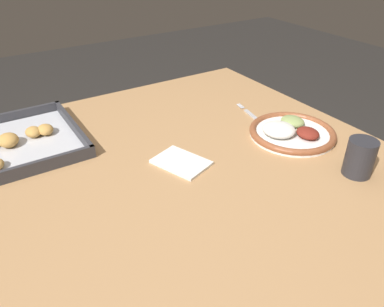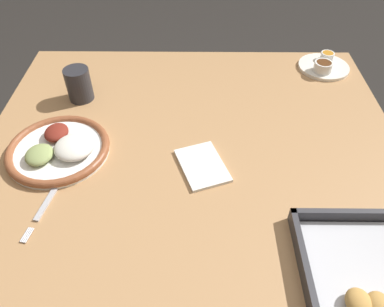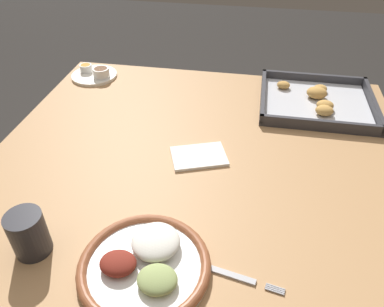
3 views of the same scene
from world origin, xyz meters
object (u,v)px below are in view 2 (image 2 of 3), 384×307
(dinner_plate, at_px, (59,149))
(fork, at_px, (49,199))
(drinking_cup, at_px, (79,84))
(napkin, at_px, (202,167))
(saucer_plate, at_px, (324,65))

(dinner_plate, bearing_deg, fork, 5.36)
(dinner_plate, height_order, drinking_cup, drinking_cup)
(fork, relative_size, napkin, 1.22)
(fork, height_order, drinking_cup, drinking_cup)
(saucer_plate, xyz_separation_m, napkin, (0.44, -0.39, -0.01))
(fork, distance_m, napkin, 0.35)
(drinking_cup, xyz_separation_m, napkin, (0.28, 0.35, -0.04))
(fork, relative_size, drinking_cup, 2.11)
(fork, bearing_deg, napkin, 117.38)
(dinner_plate, xyz_separation_m, napkin, (0.05, 0.35, -0.01))
(drinking_cup, height_order, napkin, drinking_cup)
(dinner_plate, bearing_deg, saucer_plate, 117.94)
(drinking_cup, bearing_deg, dinner_plate, -0.86)
(dinner_plate, height_order, napkin, dinner_plate)
(dinner_plate, relative_size, fork, 1.25)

